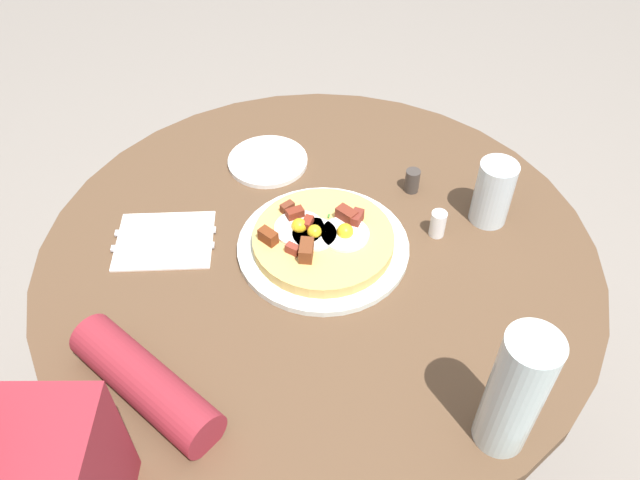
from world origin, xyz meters
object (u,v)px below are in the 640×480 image
(salt_shaker, at_px, (437,224))
(breakfast_pizza, at_px, (322,236))
(water_glass, at_px, (493,193))
(water_bottle, at_px, (514,393))
(bread_plate, at_px, (267,161))
(pizza_plate, at_px, (323,245))
(knife, at_px, (162,246))
(pepper_shaker, at_px, (412,181))
(fork, at_px, (165,231))
(dining_table, at_px, (318,309))

(salt_shaker, bearing_deg, breakfast_pizza, 8.73)
(water_glass, bearing_deg, water_bottle, 81.34)
(bread_plate, bearing_deg, pizza_plate, 115.12)
(water_bottle, height_order, salt_shaker, water_bottle)
(knife, bearing_deg, bread_plate, -128.18)
(pepper_shaker, bearing_deg, salt_shaker, 105.26)
(breakfast_pizza, xyz_separation_m, bread_plate, (0.11, -0.23, -0.02))
(pepper_shaker, bearing_deg, knife, 18.82)
(fork, distance_m, salt_shaker, 0.49)
(bread_plate, xyz_separation_m, water_bottle, (-0.35, 0.59, 0.10))
(pizza_plate, relative_size, breakfast_pizza, 1.22)
(breakfast_pizza, xyz_separation_m, salt_shaker, (-0.21, -0.03, -0.00))
(fork, height_order, salt_shaker, salt_shaker)
(pizza_plate, bearing_deg, water_bottle, 123.67)
(pizza_plate, xyz_separation_m, bread_plate, (0.11, -0.23, -0.00))
(water_bottle, bearing_deg, water_glass, -98.66)
(knife, height_order, water_bottle, water_bottle)
(dining_table, relative_size, breakfast_pizza, 4.00)
(salt_shaker, distance_m, pepper_shaker, 0.12)
(fork, xyz_separation_m, water_glass, (-0.59, -0.04, 0.06))
(bread_plate, bearing_deg, fork, 49.40)
(fork, relative_size, water_bottle, 0.83)
(breakfast_pizza, bearing_deg, dining_table, 34.18)
(bread_plate, distance_m, water_bottle, 0.69)
(water_bottle, distance_m, salt_shaker, 0.40)
(pizza_plate, height_order, breakfast_pizza, breakfast_pizza)
(pizza_plate, relative_size, pepper_shaker, 6.46)
(bread_plate, relative_size, pepper_shaker, 3.44)
(dining_table, height_order, bread_plate, bread_plate)
(knife, bearing_deg, pizza_plate, 178.15)
(fork, bearing_deg, dining_table, 169.72)
(knife, bearing_deg, water_bottle, 143.29)
(bread_plate, bearing_deg, water_glass, 158.59)
(fork, bearing_deg, knife, 90.00)
(knife, height_order, pepper_shaker, pepper_shaker)
(dining_table, xyz_separation_m, bread_plate, (0.10, -0.24, 0.18))
(salt_shaker, relative_size, pepper_shaker, 1.09)
(breakfast_pizza, xyz_separation_m, knife, (0.28, 0.00, -0.02))
(water_bottle, relative_size, salt_shaker, 4.30)
(breakfast_pizza, bearing_deg, bread_plate, -65.20)
(knife, xyz_separation_m, salt_shaker, (-0.49, -0.03, 0.02))
(knife, distance_m, water_bottle, 0.64)
(bread_plate, bearing_deg, salt_shaker, 147.13)
(salt_shaker, bearing_deg, bread_plate, -32.87)
(dining_table, relative_size, salt_shaker, 19.44)
(dining_table, relative_size, knife, 5.46)
(pizza_plate, height_order, water_glass, water_glass)
(water_bottle, xyz_separation_m, pepper_shaker, (0.07, -0.51, -0.09))
(fork, distance_m, water_bottle, 0.66)
(bread_plate, height_order, knife, bread_plate)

